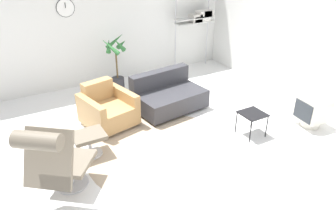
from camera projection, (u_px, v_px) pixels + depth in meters
ground_plane at (162, 146)px, 5.21m from camera, size 12.00×12.00×0.00m
wall_back at (93, 20)px, 6.93m from camera, size 12.00×0.09×2.80m
wall_right at (316, 33)px, 5.99m from camera, size 0.06×12.00×2.80m
round_rug at (164, 151)px, 5.09m from camera, size 2.38×2.38×0.01m
lounge_chair at (54, 157)px, 3.84m from camera, size 1.02×1.08×1.15m
ottoman at (89, 139)px, 4.90m from camera, size 0.48×0.41×0.36m
armchair_red at (107, 110)px, 5.70m from camera, size 0.94×0.97×0.74m
couch_low at (168, 96)px, 6.26m from camera, size 1.36×0.99×0.70m
side_table at (252, 116)px, 5.36m from camera, size 0.39×0.39×0.41m
crt_television at (313, 111)px, 5.65m from camera, size 0.50×0.50×0.53m
potted_plant at (116, 64)px, 6.99m from camera, size 0.59×0.60×1.20m
shelf_unit at (200, 18)px, 7.85m from camera, size 0.99×0.28×1.73m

